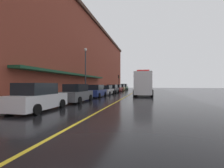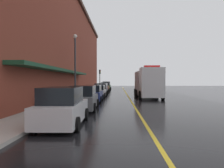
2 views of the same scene
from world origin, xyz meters
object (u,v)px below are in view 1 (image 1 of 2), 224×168
(parking_meter_0, at_px, (96,88))
(parked_car_5, at_px, (117,88))
(parked_car_4, at_px, (113,89))
(parked_car_7, at_px, (124,87))
(box_truck, at_px, (144,84))
(street_lamp_left, at_px, (85,66))
(parking_meter_1, at_px, (99,88))
(parking_meter_2, at_px, (120,87))
(parked_car_0, at_px, (38,98))
(parked_car_2, at_px, (96,91))
(parked_car_3, at_px, (106,90))
(parked_car_1, at_px, (77,94))
(traffic_light_near, at_px, (119,80))
(parked_car_6, at_px, (121,88))

(parking_meter_0, bearing_deg, parked_car_5, 83.19)
(parked_car_4, distance_m, parked_car_5, 5.64)
(parked_car_7, bearing_deg, box_truck, -163.12)
(street_lamp_left, bearing_deg, parked_car_5, 82.41)
(parking_meter_1, bearing_deg, parking_meter_2, 90.00)
(parked_car_0, height_order, parking_meter_1, parked_car_0)
(parked_car_2, xyz_separation_m, parked_car_4, (0.01, 10.37, 0.01))
(parked_car_0, bearing_deg, parked_car_2, -1.16)
(parked_car_5, relative_size, parking_meter_0, 3.61)
(parking_meter_0, bearing_deg, parked_car_7, 86.35)
(parked_car_0, height_order, street_lamp_left, street_lamp_left)
(parked_car_3, xyz_separation_m, parked_car_5, (-0.12, 10.61, 0.04))
(parked_car_0, relative_size, parked_car_5, 0.95)
(parked_car_1, bearing_deg, box_truck, -29.54)
(parking_meter_2, bearing_deg, parked_car_5, -82.67)
(parked_car_1, distance_m, box_truck, 13.03)
(parked_car_1, relative_size, parked_car_2, 1.04)
(parked_car_4, bearing_deg, parked_car_2, -179.33)
(parked_car_2, relative_size, street_lamp_left, 0.66)
(parked_car_1, bearing_deg, parked_car_5, -0.80)
(parking_meter_0, xyz_separation_m, parking_meter_2, (0.00, 22.10, 0.00))
(parked_car_0, height_order, parked_car_4, parked_car_0)
(parked_car_0, height_order, parked_car_2, parked_car_0)
(parked_car_7, relative_size, traffic_light_near, 0.96)
(parked_car_4, height_order, parked_car_6, parked_car_6)
(street_lamp_left, bearing_deg, parked_car_0, -81.49)
(parked_car_6, relative_size, parked_car_7, 1.13)
(parked_car_6, bearing_deg, traffic_light_near, 18.56)
(parked_car_1, height_order, parked_car_3, parked_car_1)
(parked_car_2, distance_m, street_lamp_left, 4.33)
(parked_car_0, relative_size, traffic_light_near, 1.06)
(parked_car_7, bearing_deg, parked_car_0, -179.43)
(parked_car_1, bearing_deg, parking_meter_0, 6.77)
(parked_car_6, relative_size, box_truck, 0.54)
(parked_car_1, height_order, parking_meter_2, parked_car_1)
(parked_car_1, relative_size, parked_car_3, 1.13)
(parked_car_3, distance_m, parked_car_6, 16.15)
(parked_car_3, bearing_deg, parked_car_7, 1.36)
(parked_car_2, xyz_separation_m, parked_car_6, (-0.08, 21.55, 0.02))
(parked_car_3, bearing_deg, parked_car_1, -178.80)
(parked_car_6, height_order, parked_car_7, parked_car_7)
(parked_car_5, bearing_deg, parked_car_0, 179.24)
(parked_car_7, bearing_deg, parked_car_3, -179.14)
(parked_car_1, bearing_deg, parked_car_2, -0.68)
(parking_meter_0, bearing_deg, parking_meter_1, 90.00)
(box_truck, xyz_separation_m, traffic_light_near, (-7.62, 19.95, 1.35))
(parking_meter_0, bearing_deg, parked_car_3, 29.63)
(parked_car_0, relative_size, parking_meter_0, 3.42)
(parked_car_0, xyz_separation_m, parked_car_6, (0.01, 33.44, -0.03))
(parked_car_2, height_order, box_truck, box_truck)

